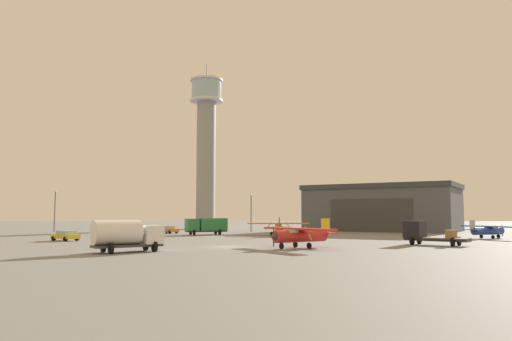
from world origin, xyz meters
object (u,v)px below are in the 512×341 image
(light_post_north, at_px, (55,207))
(truck_box_green, at_px, (206,225))
(control_tower, at_px, (206,140))
(truck_fuel_tanker_white, at_px, (126,234))
(airplane_orange, at_px, (279,227))
(truck_flatbed_black, at_px, (425,233))
(airplane_red, at_px, (301,234))
(car_orange, at_px, (168,229))
(airplane_blue, at_px, (487,230))
(light_post_east, at_px, (251,209))
(traffic_cone_near_left, at_px, (150,244))
(car_yellow, at_px, (66,235))

(light_post_north, bearing_deg, truck_box_green, -21.43)
(control_tower, bearing_deg, truck_box_green, -84.08)
(truck_fuel_tanker_white, bearing_deg, airplane_orange, 30.93)
(truck_flatbed_black, relative_size, light_post_north, 0.85)
(control_tower, distance_m, airplane_red, 74.28)
(car_orange, bearing_deg, airplane_orange, 14.70)
(truck_box_green, relative_size, light_post_north, 0.90)
(airplane_blue, distance_m, car_orange, 54.44)
(control_tower, xyz_separation_m, car_orange, (-4.13, -29.18, -21.43))
(airplane_red, relative_size, light_post_north, 1.15)
(light_post_east, bearing_deg, truck_flatbed_black, -63.17)
(car_orange, xyz_separation_m, light_post_north, (-24.02, 6.43, 4.28))
(control_tower, bearing_deg, airplane_red, -76.24)
(airplane_orange, distance_m, airplane_blue, 32.06)
(airplane_orange, distance_m, light_post_north, 47.28)
(airplane_blue, height_order, truck_fuel_tanker_white, truck_fuel_tanker_white)
(control_tower, bearing_deg, car_orange, -98.05)
(light_post_east, xyz_separation_m, traffic_cone_near_left, (-10.91, -44.25, -4.36))
(control_tower, bearing_deg, airplane_orange, -67.37)
(truck_flatbed_black, bearing_deg, airplane_blue, -95.02)
(airplane_red, xyz_separation_m, car_yellow, (-30.48, 14.35, -0.72))
(truck_flatbed_black, distance_m, traffic_cone_near_left, 31.78)
(airplane_blue, distance_m, car_yellow, 60.38)
(truck_flatbed_black, xyz_separation_m, car_yellow, (-45.63, 8.91, -0.61))
(car_orange, relative_size, light_post_east, 0.56)
(car_orange, relative_size, traffic_cone_near_left, 6.13)
(airplane_orange, bearing_deg, truck_box_green, 75.21)
(airplane_red, distance_m, truck_flatbed_black, 16.10)
(traffic_cone_near_left, bearing_deg, truck_fuel_tanker_white, -95.44)
(car_orange, xyz_separation_m, traffic_cone_near_left, (4.66, -38.03, -0.39))
(airplane_red, relative_size, airplane_orange, 0.91)
(car_yellow, height_order, car_orange, same)
(car_yellow, bearing_deg, light_post_north, -28.03)
(truck_fuel_tanker_white, height_order, truck_box_green, truck_fuel_tanker_white)
(light_post_north, bearing_deg, car_orange, -14.98)
(truck_flatbed_black, bearing_deg, car_orange, -4.47)
(light_post_east, bearing_deg, truck_fuel_tanker_white, -102.64)
(truck_fuel_tanker_white, bearing_deg, traffic_cone_near_left, 49.92)
(airplane_red, bearing_deg, truck_fuel_tanker_white, -15.47)
(control_tower, distance_m, light_post_east, 31.04)
(airplane_orange, relative_size, car_yellow, 2.32)
(truck_box_green, relative_size, car_yellow, 1.66)
(airplane_blue, distance_m, light_post_east, 43.86)
(light_post_east, distance_m, traffic_cone_near_left, 45.78)
(airplane_orange, xyz_separation_m, car_orange, (-20.31, 9.62, -0.72))
(airplane_blue, relative_size, truck_box_green, 1.18)
(truck_flatbed_black, xyz_separation_m, car_orange, (-36.25, 34.65, -0.61))
(control_tower, bearing_deg, traffic_cone_near_left, -89.55)
(truck_box_green, bearing_deg, car_orange, -60.46)
(airplane_orange, xyz_separation_m, truck_box_green, (-12.53, 3.57, 0.21))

